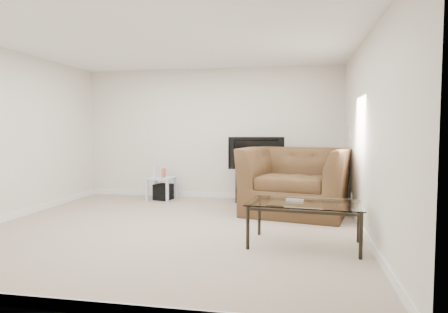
% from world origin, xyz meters
% --- Properties ---
extents(floor, '(5.00, 5.00, 0.00)m').
position_xyz_m(floor, '(0.00, 0.00, 0.00)').
color(floor, tan).
rests_on(floor, ground).
extents(ceiling, '(5.00, 5.00, 0.00)m').
position_xyz_m(ceiling, '(0.00, 0.00, 2.50)').
color(ceiling, white).
rests_on(ceiling, ground).
extents(wall_back, '(5.00, 0.02, 2.50)m').
position_xyz_m(wall_back, '(0.00, 2.50, 1.25)').
color(wall_back, silver).
rests_on(wall_back, ground).
extents(wall_left, '(0.02, 5.00, 2.50)m').
position_xyz_m(wall_left, '(-2.50, 0.00, 1.25)').
color(wall_left, silver).
rests_on(wall_left, ground).
extents(wall_right, '(0.02, 5.00, 2.50)m').
position_xyz_m(wall_right, '(2.50, 0.00, 1.25)').
color(wall_right, silver).
rests_on(wall_right, ground).
extents(plate_back, '(0.12, 0.02, 0.12)m').
position_xyz_m(plate_back, '(-1.40, 2.49, 1.25)').
color(plate_back, white).
rests_on(plate_back, wall_back).
extents(plate_right_switch, '(0.02, 0.09, 0.13)m').
position_xyz_m(plate_right_switch, '(2.49, 1.60, 1.25)').
color(plate_right_switch, white).
rests_on(plate_right_switch, wall_right).
extents(plate_right_outlet, '(0.02, 0.08, 0.12)m').
position_xyz_m(plate_right_outlet, '(2.49, 1.30, 0.30)').
color(plate_right_outlet, white).
rests_on(plate_right_outlet, wall_right).
extents(tv_stand, '(0.78, 0.58, 0.61)m').
position_xyz_m(tv_stand, '(0.90, 2.28, 0.31)').
color(tv_stand, black).
rests_on(tv_stand, floor).
extents(dvd_player, '(0.46, 0.35, 0.06)m').
position_xyz_m(dvd_player, '(0.90, 2.24, 0.51)').
color(dvd_player, black).
rests_on(dvd_player, tv_stand).
extents(television, '(0.96, 0.33, 0.59)m').
position_xyz_m(television, '(0.90, 2.25, 0.90)').
color(television, black).
rests_on(television, tv_stand).
extents(side_table, '(0.48, 0.48, 0.43)m').
position_xyz_m(side_table, '(-0.86, 2.05, 0.22)').
color(side_table, silver).
rests_on(side_table, floor).
extents(subwoofer, '(0.35, 0.35, 0.29)m').
position_xyz_m(subwoofer, '(-0.83, 2.07, 0.15)').
color(subwoofer, black).
rests_on(subwoofer, floor).
extents(game_console, '(0.07, 0.15, 0.20)m').
position_xyz_m(game_console, '(-0.97, 2.04, 0.53)').
color(game_console, white).
rests_on(game_console, side_table).
extents(game_case, '(0.06, 0.13, 0.17)m').
position_xyz_m(game_case, '(-0.81, 2.03, 0.52)').
color(game_case, '#CC4C4C').
rests_on(game_case, side_table).
extents(recliner, '(1.79, 1.35, 1.40)m').
position_xyz_m(recliner, '(1.65, 1.32, 0.70)').
color(recliner, '#4B351D').
rests_on(recliner, floor).
extents(coffee_table, '(1.35, 0.86, 0.50)m').
position_xyz_m(coffee_table, '(1.76, -0.47, 0.25)').
color(coffee_table, black).
rests_on(coffee_table, floor).
extents(remote, '(0.21, 0.09, 0.02)m').
position_xyz_m(remote, '(1.64, -0.41, 0.52)').
color(remote, '#B2B2B7').
rests_on(remote, coffee_table).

